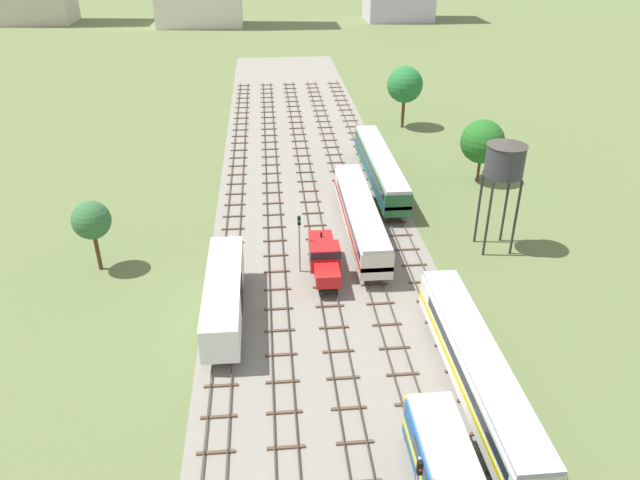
{
  "coord_description": "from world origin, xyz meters",
  "views": [
    {
      "loc": [
        -4.66,
        1.64,
        29.42
      ],
      "look_at": [
        0.0,
        52.63,
        1.5
      ],
      "focal_mm": 33.85,
      "sensor_mm": 36.0,
      "label": 1
    }
  ],
  "objects_px": {
    "signal_post_near": "(299,237)",
    "shunter_loco_centre_left_midfar": "(324,257)",
    "freight_boxcar_far_left_mid": "(224,294)",
    "diesel_railcar_centre_far": "(360,215)",
    "passenger_coach_centre_right_farther": "(380,166)",
    "diesel_railcar_centre_right_near": "(477,367)",
    "water_tower": "(505,160)"
  },
  "relations": [
    {
      "from": "shunter_loco_centre_left_midfar",
      "to": "water_tower",
      "type": "bearing_deg",
      "value": 12.34
    },
    {
      "from": "diesel_railcar_centre_right_near",
      "to": "water_tower",
      "type": "bearing_deg",
      "value": 67.39
    },
    {
      "from": "shunter_loco_centre_left_midfar",
      "to": "water_tower",
      "type": "xyz_separation_m",
      "value": [
        17.17,
        3.75,
        7.27
      ]
    },
    {
      "from": "water_tower",
      "to": "signal_post_near",
      "type": "height_order",
      "value": "water_tower"
    },
    {
      "from": "shunter_loco_centre_left_midfar",
      "to": "diesel_railcar_centre_far",
      "type": "height_order",
      "value": "diesel_railcar_centre_far"
    },
    {
      "from": "passenger_coach_centre_right_farther",
      "to": "water_tower",
      "type": "height_order",
      "value": "water_tower"
    },
    {
      "from": "diesel_railcar_centre_right_near",
      "to": "diesel_railcar_centre_far",
      "type": "bearing_deg",
      "value": 100.41
    },
    {
      "from": "diesel_railcar_centre_right_near",
      "to": "diesel_railcar_centre_far",
      "type": "height_order",
      "value": "same"
    },
    {
      "from": "diesel_railcar_centre_far",
      "to": "passenger_coach_centre_right_farther",
      "type": "bearing_deg",
      "value": 71.49
    },
    {
      "from": "signal_post_near",
      "to": "shunter_loco_centre_left_midfar",
      "type": "bearing_deg",
      "value": -22.13
    },
    {
      "from": "diesel_railcar_centre_right_near",
      "to": "water_tower",
      "type": "distance_m",
      "value": 23.07
    },
    {
      "from": "passenger_coach_centre_right_farther",
      "to": "diesel_railcar_centre_right_near",
      "type": "bearing_deg",
      "value": -90.0
    },
    {
      "from": "water_tower",
      "to": "signal_post_near",
      "type": "bearing_deg",
      "value": -171.55
    },
    {
      "from": "diesel_railcar_centre_right_near",
      "to": "signal_post_near",
      "type": "xyz_separation_m",
      "value": [
        -10.85,
        17.51,
        1.1
      ]
    },
    {
      "from": "freight_boxcar_far_left_mid",
      "to": "diesel_railcar_centre_far",
      "type": "distance_m",
      "value": 18.31
    },
    {
      "from": "shunter_loco_centre_left_midfar",
      "to": "water_tower",
      "type": "relative_size",
      "value": 0.75
    },
    {
      "from": "diesel_railcar_centre_far",
      "to": "water_tower",
      "type": "distance_m",
      "value": 14.82
    },
    {
      "from": "shunter_loco_centre_left_midfar",
      "to": "signal_post_near",
      "type": "distance_m",
      "value": 2.89
    },
    {
      "from": "diesel_railcar_centre_right_near",
      "to": "shunter_loco_centre_left_midfar",
      "type": "bearing_deg",
      "value": 117.56
    },
    {
      "from": "shunter_loco_centre_left_midfar",
      "to": "passenger_coach_centre_right_farther",
      "type": "height_order",
      "value": "passenger_coach_centre_right_farther"
    },
    {
      "from": "shunter_loco_centre_left_midfar",
      "to": "water_tower",
      "type": "distance_m",
      "value": 19.02
    },
    {
      "from": "diesel_railcar_centre_right_near",
      "to": "passenger_coach_centre_right_farther",
      "type": "xyz_separation_m",
      "value": [
        -0.0,
        36.58,
        0.02
      ]
    },
    {
      "from": "shunter_loco_centre_left_midfar",
      "to": "passenger_coach_centre_right_farther",
      "type": "distance_m",
      "value": 21.76
    },
    {
      "from": "freight_boxcar_far_left_mid",
      "to": "diesel_railcar_centre_far",
      "type": "relative_size",
      "value": 0.68
    },
    {
      "from": "signal_post_near",
      "to": "passenger_coach_centre_right_farther",
      "type": "bearing_deg",
      "value": 60.36
    },
    {
      "from": "diesel_railcar_centre_right_near",
      "to": "water_tower",
      "type": "relative_size",
      "value": 1.83
    },
    {
      "from": "diesel_railcar_centre_far",
      "to": "passenger_coach_centre_right_farther",
      "type": "xyz_separation_m",
      "value": [
        4.34,
        12.96,
        0.02
      ]
    },
    {
      "from": "passenger_coach_centre_right_farther",
      "to": "water_tower",
      "type": "bearing_deg",
      "value": -62.34
    },
    {
      "from": "water_tower",
      "to": "signal_post_near",
      "type": "distance_m",
      "value": 20.33
    },
    {
      "from": "diesel_railcar_centre_right_near",
      "to": "freight_boxcar_far_left_mid",
      "type": "distance_m",
      "value": 20.4
    },
    {
      "from": "diesel_railcar_centre_far",
      "to": "passenger_coach_centre_right_farther",
      "type": "distance_m",
      "value": 13.67
    },
    {
      "from": "freight_boxcar_far_left_mid",
      "to": "water_tower",
      "type": "relative_size",
      "value": 1.25
    }
  ]
}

